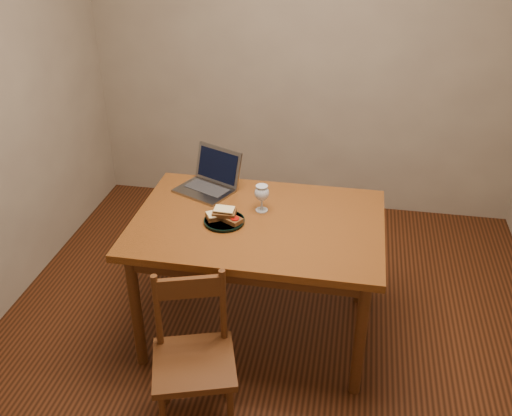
% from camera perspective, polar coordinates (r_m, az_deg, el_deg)
% --- Properties ---
extents(floor, '(3.20, 3.20, 0.02)m').
position_cam_1_polar(floor, '(3.39, 1.29, -12.50)').
color(floor, black).
rests_on(floor, ground).
extents(back_wall, '(3.20, 0.02, 2.60)m').
position_cam_1_polar(back_wall, '(4.22, 5.20, 16.39)').
color(back_wall, gray).
rests_on(back_wall, floor).
extents(front_wall, '(3.20, 0.02, 2.60)m').
position_cam_1_polar(front_wall, '(1.36, -9.61, -16.47)').
color(front_wall, gray).
rests_on(front_wall, floor).
extents(table, '(1.30, 0.90, 0.74)m').
position_cam_1_polar(table, '(3.01, 0.19, -2.64)').
color(table, '#45250B').
rests_on(table, floor).
extents(chair, '(0.46, 0.45, 0.40)m').
position_cam_1_polar(chair, '(2.67, -6.30, -14.15)').
color(chair, '#41250D').
rests_on(chair, floor).
extents(plate, '(0.21, 0.21, 0.02)m').
position_cam_1_polar(plate, '(2.95, -3.19, -1.33)').
color(plate, black).
rests_on(plate, table).
extents(sandwich_cheese, '(0.14, 0.12, 0.04)m').
position_cam_1_polar(sandwich_cheese, '(2.95, -3.83, -0.71)').
color(sandwich_cheese, '#381E0C').
rests_on(sandwich_cheese, plate).
extents(sandwich_tomato, '(0.13, 0.11, 0.03)m').
position_cam_1_polar(sandwich_tomato, '(2.92, -2.48, -1.06)').
color(sandwich_tomato, '#381E0C').
rests_on(sandwich_tomato, plate).
extents(sandwich_top, '(0.12, 0.07, 0.04)m').
position_cam_1_polar(sandwich_top, '(2.93, -3.20, -0.41)').
color(sandwich_top, '#381E0C').
rests_on(sandwich_top, plate).
extents(milk_glass, '(0.08, 0.08, 0.15)m').
position_cam_1_polar(milk_glass, '(3.02, 0.58, 0.99)').
color(milk_glass, white).
rests_on(milk_glass, table).
extents(laptop, '(0.39, 0.38, 0.22)m').
position_cam_1_polar(laptop, '(3.27, -4.56, 2.95)').
color(laptop, slate).
rests_on(laptop, table).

